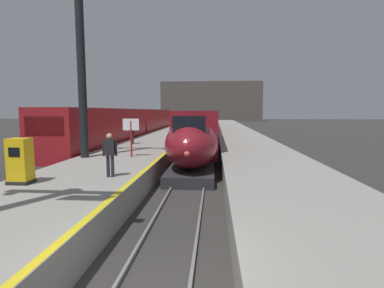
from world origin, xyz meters
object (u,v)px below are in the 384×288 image
(station_column_mid, at_px, (81,47))
(ticket_machine_yellow, at_px, (20,163))
(regional_train_adjacent, at_px, (134,124))
(departure_info_board, at_px, (131,130))
(passenger_near_edge, at_px, (132,131))
(passenger_mid_platform, at_px, (110,152))
(rolling_suitcase, at_px, (170,140))
(highspeed_train_main, at_px, (205,123))

(station_column_mid, height_order, ticket_machine_yellow, station_column_mid)
(regional_train_adjacent, xyz_separation_m, departure_info_board, (4.73, -17.72, 0.43))
(regional_train_adjacent, relative_size, passenger_near_edge, 21.66)
(ticket_machine_yellow, relative_size, departure_info_board, 0.75)
(passenger_mid_platform, bearing_deg, departure_info_board, 96.65)
(ticket_machine_yellow, bearing_deg, station_column_mid, 93.36)
(regional_train_adjacent, distance_m, passenger_near_edge, 11.69)
(regional_train_adjacent, xyz_separation_m, passenger_near_edge, (2.99, -11.30, -0.09))
(departure_info_board, bearing_deg, rolling_suitcase, 80.42)
(passenger_near_edge, xyz_separation_m, rolling_suitcase, (2.89, 0.40, -0.69))
(passenger_near_edge, height_order, departure_info_board, departure_info_board)
(regional_train_adjacent, relative_size, ticket_machine_yellow, 22.87)
(rolling_suitcase, height_order, ticket_machine_yellow, ticket_machine_yellow)
(station_column_mid, xyz_separation_m, rolling_suitcase, (3.68, 7.16, -5.60))
(highspeed_train_main, bearing_deg, departure_info_board, -97.93)
(ticket_machine_yellow, height_order, departure_info_board, departure_info_board)
(highspeed_train_main, height_order, rolling_suitcase, highspeed_train_main)
(passenger_near_edge, distance_m, rolling_suitcase, 3.00)
(departure_info_board, bearing_deg, station_column_mid, -172.15)
(highspeed_train_main, relative_size, rolling_suitcase, 56.80)
(regional_train_adjacent, height_order, passenger_mid_platform, regional_train_adjacent)
(passenger_near_edge, bearing_deg, regional_train_adjacent, 104.80)
(ticket_machine_yellow, distance_m, departure_info_board, 6.73)
(station_column_mid, xyz_separation_m, passenger_near_edge, (0.79, 6.76, -4.92))
(passenger_near_edge, relative_size, departure_info_board, 0.80)
(highspeed_train_main, bearing_deg, ticket_machine_yellow, -100.31)
(station_column_mid, height_order, departure_info_board, station_column_mid)
(station_column_mid, bearing_deg, passenger_mid_platform, -56.46)
(regional_train_adjacent, distance_m, departure_info_board, 18.34)
(passenger_near_edge, bearing_deg, departure_info_board, -74.80)
(highspeed_train_main, xyz_separation_m, passenger_mid_platform, (-2.78, -29.25, 0.08))
(passenger_near_edge, bearing_deg, highspeed_train_main, 73.96)
(highspeed_train_main, height_order, regional_train_adjacent, regional_train_adjacent)
(highspeed_train_main, height_order, station_column_mid, station_column_mid)
(station_column_mid, xyz_separation_m, ticket_machine_yellow, (0.35, -5.97, -5.17))
(passenger_near_edge, height_order, rolling_suitcase, passenger_near_edge)
(passenger_mid_platform, bearing_deg, rolling_suitcase, 87.29)
(highspeed_train_main, relative_size, passenger_mid_platform, 33.01)
(passenger_mid_platform, relative_size, departure_info_board, 0.80)
(regional_train_adjacent, height_order, ticket_machine_yellow, regional_train_adjacent)
(rolling_suitcase, bearing_deg, highspeed_train_main, 82.72)
(regional_train_adjacent, bearing_deg, ticket_machine_yellow, -83.94)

